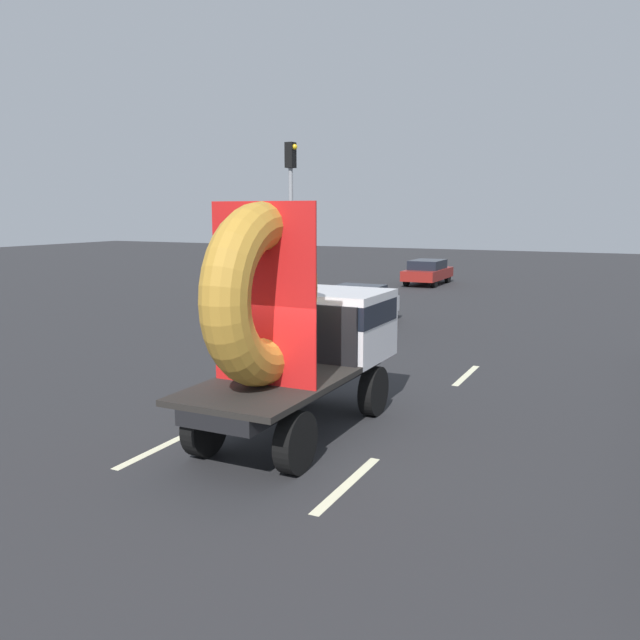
# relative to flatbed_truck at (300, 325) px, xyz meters

# --- Properties ---
(ground_plane) EXTENTS (120.00, 120.00, 0.00)m
(ground_plane) POSITION_rel_flatbed_truck_xyz_m (0.15, -0.76, -1.98)
(ground_plane) COLOR #28282B
(flatbed_truck) EXTENTS (2.02, 5.19, 4.15)m
(flatbed_truck) POSITION_rel_flatbed_truck_xyz_m (0.00, 0.00, 0.00)
(flatbed_truck) COLOR black
(flatbed_truck) RESTS_ON ground_plane
(distant_sedan) EXTENTS (1.84, 4.30, 1.40)m
(distant_sedan) POSITION_rel_flatbed_truck_xyz_m (-3.50, 10.70, -1.22)
(distant_sedan) COLOR black
(distant_sedan) RESTS_ON ground_plane
(traffic_light) EXTENTS (0.42, 0.36, 6.44)m
(traffic_light) POSITION_rel_flatbed_truck_xyz_m (-6.19, 11.11, 2.18)
(traffic_light) COLOR gray
(traffic_light) RESTS_ON ground_plane
(lane_dash_left_near) EXTENTS (0.16, 2.12, 0.01)m
(lane_dash_left_near) POSITION_rel_flatbed_truck_xyz_m (-1.75, -1.86, -1.97)
(lane_dash_left_near) COLOR beige
(lane_dash_left_near) RESTS_ON ground_plane
(lane_dash_left_far) EXTENTS (0.16, 2.80, 0.01)m
(lane_dash_left_far) POSITION_rel_flatbed_truck_xyz_m (-1.75, 5.65, -1.97)
(lane_dash_left_far) COLOR beige
(lane_dash_left_far) RESTS_ON ground_plane
(lane_dash_right_near) EXTENTS (0.16, 2.26, 0.01)m
(lane_dash_right_near) POSITION_rel_flatbed_truck_xyz_m (1.75, -1.82, -1.97)
(lane_dash_right_near) COLOR beige
(lane_dash_right_near) RESTS_ON ground_plane
(lane_dash_right_far) EXTENTS (0.16, 2.20, 0.01)m
(lane_dash_right_far) POSITION_rel_flatbed_truck_xyz_m (1.75, 5.47, -1.97)
(lane_dash_right_far) COLOR beige
(lane_dash_right_far) RESTS_ON ground_plane
(oncoming_car) EXTENTS (1.78, 4.15, 1.35)m
(oncoming_car) POSITION_rel_flatbed_truck_xyz_m (-5.13, 24.87, -1.25)
(oncoming_car) COLOR black
(oncoming_car) RESTS_ON ground_plane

